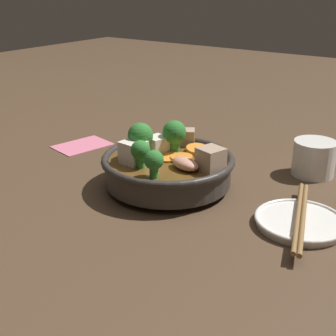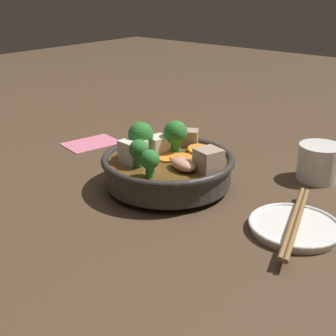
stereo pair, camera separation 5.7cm
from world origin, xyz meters
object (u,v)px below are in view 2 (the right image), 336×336
stirfry_bowl (167,165)px  tea_cup (319,162)px  side_saucer (295,226)px  chopsticks_pair (296,220)px

stirfry_bowl → tea_cup: bearing=137.3°
side_saucer → stirfry_bowl: bearing=-88.9°
stirfry_bowl → chopsticks_pair: 0.23m
stirfry_bowl → side_saucer: size_ratio=1.71×
stirfry_bowl → side_saucer: stirfry_bowl is taller
stirfry_bowl → tea_cup: size_ratio=2.96×
tea_cup → chopsticks_pair: tea_cup is taller
tea_cup → chopsticks_pair: 0.20m
tea_cup → stirfry_bowl: bearing=-42.7°
side_saucer → tea_cup: 0.20m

